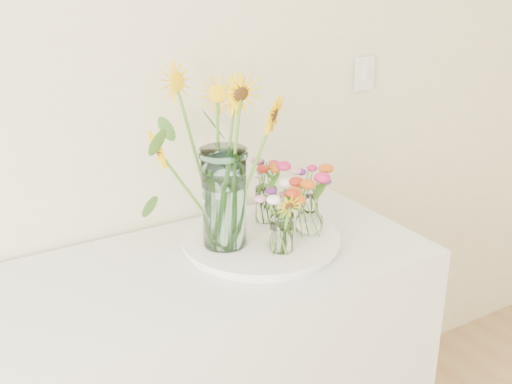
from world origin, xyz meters
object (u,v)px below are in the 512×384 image
small_vase_a (282,233)px  small_vase_c (266,205)px  mason_jar (224,198)px  small_vase_b (310,214)px  tray (261,242)px

small_vase_a → small_vase_c: 0.21m
small_vase_a → small_vase_c: same height
mason_jar → small_vase_a: 0.19m
small_vase_b → tray: bearing=164.4°
small_vase_c → mason_jar: bearing=-156.8°
small_vase_a → small_vase_b: size_ratio=0.95×
small_vase_b → small_vase_c: (-0.07, 0.13, -0.00)m
small_vase_a → small_vase_c: bearing=70.3°
tray → small_vase_b: bearing=-15.6°
small_vase_b → mason_jar: bearing=168.1°
mason_jar → small_vase_a: size_ratio=2.53×
tray → small_vase_c: 0.14m
tray → mason_jar: mason_jar is taller
mason_jar → small_vase_b: bearing=-11.9°
tray → small_vase_a: 0.12m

